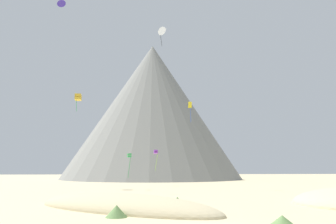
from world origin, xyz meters
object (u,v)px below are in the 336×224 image
bush_far_left (117,211)px  rock_massif (151,113)px  bush_low_patch (177,202)px  bush_near_left (120,206)px  kite_yellow_mid (190,107)px  kite_green_low (129,156)px  bush_ridge_crest (282,222)px  kite_white_high (162,31)px  kite_gold_mid (78,97)px  kite_indigo_high (61,4)px  kite_violet_low (156,152)px

bush_far_left → rock_massif: size_ratio=0.02×
bush_far_left → rock_massif: rock_massif is taller
bush_low_patch → bush_near_left: bush_low_patch is taller
bush_near_left → kite_yellow_mid: 44.92m
kite_yellow_mid → kite_green_low: kite_yellow_mid is taller
bush_near_left → bush_ridge_crest: bearing=-41.3°
bush_near_left → kite_white_high: bearing=80.0°
bush_low_patch → bush_ridge_crest: bearing=-67.9°
kite_gold_mid → kite_green_low: size_ratio=0.79×
bush_near_left → kite_indigo_high: (-15.11, 33.43, 38.64)m
rock_massif → kite_white_high: size_ratio=17.60×
bush_near_left → kite_indigo_high: 53.28m
kite_yellow_mid → bush_low_patch: bearing=154.6°
kite_green_low → kite_violet_low: bearing=140.8°
bush_ridge_crest → kite_violet_low: (-5.78, 59.07, 7.69)m
kite_green_low → bush_far_left: bearing=-15.5°
bush_ridge_crest → kite_green_low: 46.91m
kite_violet_low → kite_yellow_mid: size_ratio=1.08×
kite_violet_low → kite_green_low: 15.54m
kite_violet_low → kite_gold_mid: (-18.04, -9.06, 11.74)m
kite_green_low → kite_indigo_high: size_ratio=2.70×
rock_massif → kite_indigo_high: bearing=-108.3°
bush_low_patch → kite_indigo_high: 53.24m
kite_indigo_high → kite_yellow_mid: bearing=-168.4°
bush_ridge_crest → kite_white_high: (-4.83, 51.53, 36.56)m
kite_gold_mid → kite_white_high: bearing=5.3°
rock_massif → kite_white_high: rock_massif is taller
bush_far_left → kite_gold_mid: 48.73m
bush_low_patch → kite_indigo_high: bearing=125.7°
bush_near_left → kite_indigo_high: bearing=114.3°
bush_low_patch → bush_near_left: 7.24m
bush_low_patch → bush_near_left: bearing=-149.7°
bush_ridge_crest → kite_indigo_high: size_ratio=1.33×
kite_violet_low → kite_green_low: size_ratio=1.03×
kite_gold_mid → kite_indigo_high: size_ratio=2.14×
kite_yellow_mid → bush_near_left: bearing=147.1°
kite_gold_mid → kite_green_low: bearing=-22.7°
rock_massif → bush_ridge_crest: bearing=-87.5°
bush_low_patch → bush_far_left: (-6.31, -7.39, -0.01)m
bush_far_left → kite_yellow_mid: size_ratio=0.41×
bush_far_left → kite_white_high: 58.15m
bush_far_left → kite_violet_low: 53.14m
bush_near_left → bush_far_left: bush_far_left is taller
kite_yellow_mid → kite_white_high: bearing=60.0°
bush_low_patch → kite_gold_mid: kite_gold_mid is taller
kite_violet_low → kite_yellow_mid: kite_yellow_mid is taller
kite_violet_low → kite_green_low: kite_violet_low is taller
bush_far_left → kite_yellow_mid: bearing=72.3°
bush_low_patch → kite_violet_low: size_ratio=0.35×
kite_white_high → bush_near_left: bearing=116.2°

